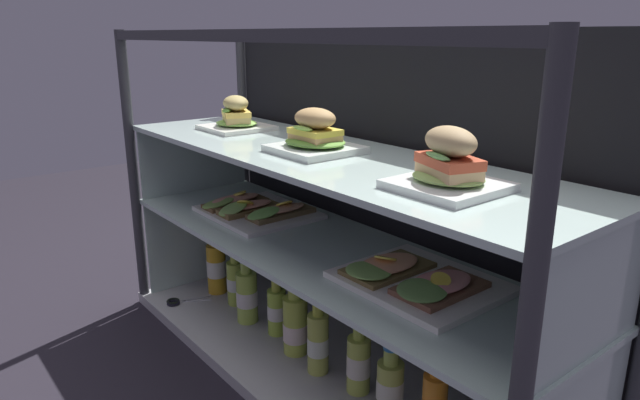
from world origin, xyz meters
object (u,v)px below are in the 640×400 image
at_px(juice_bottle_front_left_end, 359,362).
at_px(plated_roll_sandwich_near_right_corner, 236,117).
at_px(plated_roll_sandwich_far_right, 449,167).
at_px(juice_bottle_back_center, 247,295).
at_px(open_sandwich_tray_center, 255,209).
at_px(juice_bottle_near_post, 295,324).
at_px(plated_roll_sandwich_far_left, 315,137).
at_px(juice_bottle_back_left, 277,309).
at_px(kitchen_scissors, 178,302).
at_px(juice_bottle_front_middle, 236,281).
at_px(juice_bottle_front_right_end, 390,387).
at_px(juice_bottle_front_fourth, 318,342).
at_px(open_sandwich_tray_mid_left, 415,279).
at_px(juice_bottle_front_second, 216,267).

bearing_deg(juice_bottle_front_left_end, plated_roll_sandwich_near_right_corner, 177.81).
bearing_deg(plated_roll_sandwich_far_right, juice_bottle_back_center, -179.79).
relative_size(open_sandwich_tray_center, juice_bottle_near_post, 1.51).
relative_size(plated_roll_sandwich_far_right, juice_bottle_near_post, 0.85).
relative_size(plated_roll_sandwich_far_left, juice_bottle_back_left, 0.98).
bearing_deg(kitchen_scissors, juice_bottle_back_left, 21.48).
relative_size(plated_roll_sandwich_far_right, open_sandwich_tray_center, 0.57).
relative_size(juice_bottle_front_middle, juice_bottle_front_left_end, 0.96).
distance_m(plated_roll_sandwich_near_right_corner, juice_bottle_front_right_end, 0.91).
bearing_deg(plated_roll_sandwich_near_right_corner, juice_bottle_back_left, -5.01).
bearing_deg(juice_bottle_back_left, juice_bottle_near_post, -8.79).
xyz_separation_m(plated_roll_sandwich_near_right_corner, juice_bottle_front_right_end, (0.72, -0.03, -0.56)).
distance_m(plated_roll_sandwich_near_right_corner, juice_bottle_back_left, 0.60).
distance_m(juice_bottle_near_post, juice_bottle_front_right_end, 0.37).
bearing_deg(juice_bottle_front_right_end, plated_roll_sandwich_far_right, -5.92).
bearing_deg(juice_bottle_front_fourth, plated_roll_sandwich_far_right, 0.35).
relative_size(open_sandwich_tray_mid_left, juice_bottle_front_middle, 1.74).
relative_size(open_sandwich_tray_mid_left, juice_bottle_front_right_end, 1.77).
distance_m(open_sandwich_tray_mid_left, juice_bottle_front_fourth, 0.40).
xyz_separation_m(juice_bottle_back_center, kitchen_scissors, (-0.26, -0.12, -0.09)).
xyz_separation_m(plated_roll_sandwich_far_left, kitchen_scissors, (-0.58, -0.14, -0.63)).
bearing_deg(plated_roll_sandwich_far_right, plated_roll_sandwich_near_right_corner, 176.88).
xyz_separation_m(plated_roll_sandwich_near_right_corner, open_sandwich_tray_mid_left, (0.76, -0.01, -0.27)).
height_order(juice_bottle_front_left_end, kitchen_scissors, juice_bottle_front_left_end).
height_order(juice_bottle_near_post, kitchen_scissors, juice_bottle_near_post).
height_order(plated_roll_sandwich_near_right_corner, juice_bottle_back_center, plated_roll_sandwich_near_right_corner).
relative_size(juice_bottle_back_left, kitchen_scissors, 1.29).
bearing_deg(juice_bottle_front_fourth, plated_roll_sandwich_near_right_corner, 173.96).
xyz_separation_m(plated_roll_sandwich_near_right_corner, juice_bottle_back_left, (0.23, -0.02, -0.56)).
bearing_deg(juice_bottle_front_fourth, juice_bottle_near_post, 174.84).
height_order(open_sandwich_tray_mid_left, kitchen_scissors, open_sandwich_tray_mid_left).
bearing_deg(juice_bottle_back_center, juice_bottle_front_right_end, 1.63).
relative_size(open_sandwich_tray_mid_left, kitchen_scissors, 2.19).
xyz_separation_m(plated_roll_sandwich_far_right, juice_bottle_near_post, (-0.51, 0.01, -0.55)).
height_order(juice_bottle_near_post, juice_bottle_front_right_end, juice_bottle_near_post).
bearing_deg(plated_roll_sandwich_far_right, juice_bottle_front_middle, 177.94).
distance_m(juice_bottle_front_second, juice_bottle_front_right_end, 0.87).
bearing_deg(open_sandwich_tray_mid_left, juice_bottle_back_left, -178.71).
relative_size(open_sandwich_tray_center, juice_bottle_front_middle, 1.74).
distance_m(juice_bottle_front_left_end, juice_bottle_front_right_end, 0.12).
height_order(plated_roll_sandwich_far_left, juice_bottle_front_fourth, plated_roll_sandwich_far_left).
distance_m(juice_bottle_front_fourth, kitchen_scissors, 0.64).
bearing_deg(juice_bottle_front_left_end, juice_bottle_front_middle, 179.28).
relative_size(juice_bottle_front_left_end, kitchen_scissors, 1.31).
relative_size(plated_roll_sandwich_far_left, open_sandwich_tray_mid_left, 0.58).
bearing_deg(juice_bottle_back_center, plated_roll_sandwich_far_left, 4.32).
distance_m(plated_roll_sandwich_near_right_corner, juice_bottle_front_middle, 0.56).
xyz_separation_m(plated_roll_sandwich_near_right_corner, juice_bottle_front_middle, (-0.02, -0.02, -0.56)).
relative_size(plated_roll_sandwich_far_left, juice_bottle_front_left_end, 0.97).
height_order(plated_roll_sandwich_near_right_corner, juice_bottle_near_post, plated_roll_sandwich_near_right_corner).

